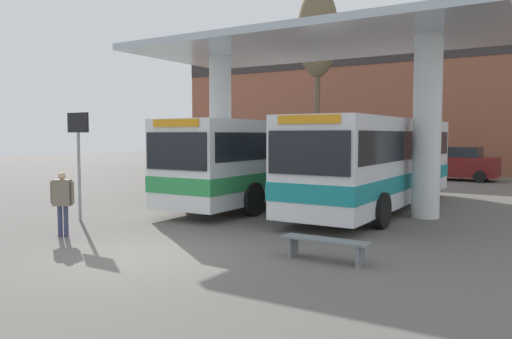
{
  "coord_description": "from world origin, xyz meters",
  "views": [
    {
      "loc": [
        7.66,
        -7.8,
        2.62
      ],
      "look_at": [
        0.0,
        4.58,
        1.6
      ],
      "focal_mm": 35.0,
      "sensor_mm": 36.0,
      "label": 1
    }
  ],
  "objects_px": {
    "waiting_bench_near_pillar": "(325,244)",
    "poplar_tree_behind_left": "(318,34)",
    "parked_car_street": "(459,164)",
    "info_sign_platform": "(78,144)",
    "pedestrian_waiting": "(62,198)",
    "transit_bus_center_bay": "(378,159)",
    "transit_bus_left_bay": "(276,157)"
  },
  "relations": [
    {
      "from": "transit_bus_center_bay",
      "to": "waiting_bench_near_pillar",
      "type": "xyz_separation_m",
      "value": [
        1.37,
        -7.6,
        -1.41
      ]
    },
    {
      "from": "waiting_bench_near_pillar",
      "to": "poplar_tree_behind_left",
      "type": "height_order",
      "value": "poplar_tree_behind_left"
    },
    {
      "from": "pedestrian_waiting",
      "to": "transit_bus_center_bay",
      "type": "bearing_deg",
      "value": 28.33
    },
    {
      "from": "info_sign_platform",
      "to": "parked_car_street",
      "type": "bearing_deg",
      "value": 69.85
    },
    {
      "from": "pedestrian_waiting",
      "to": "waiting_bench_near_pillar",
      "type": "bearing_deg",
      "value": -19.78
    },
    {
      "from": "transit_bus_center_bay",
      "to": "info_sign_platform",
      "type": "relative_size",
      "value": 3.44
    },
    {
      "from": "info_sign_platform",
      "to": "pedestrian_waiting",
      "type": "relative_size",
      "value": 1.98
    },
    {
      "from": "poplar_tree_behind_left",
      "to": "transit_bus_left_bay",
      "type": "bearing_deg",
      "value": -74.18
    },
    {
      "from": "waiting_bench_near_pillar",
      "to": "transit_bus_center_bay",
      "type": "bearing_deg",
      "value": 100.24
    },
    {
      "from": "waiting_bench_near_pillar",
      "to": "pedestrian_waiting",
      "type": "height_order",
      "value": "pedestrian_waiting"
    },
    {
      "from": "info_sign_platform",
      "to": "poplar_tree_behind_left",
      "type": "height_order",
      "value": "poplar_tree_behind_left"
    },
    {
      "from": "waiting_bench_near_pillar",
      "to": "info_sign_platform",
      "type": "bearing_deg",
      "value": 175.85
    },
    {
      "from": "transit_bus_left_bay",
      "to": "pedestrian_waiting",
      "type": "height_order",
      "value": "transit_bus_left_bay"
    },
    {
      "from": "transit_bus_center_bay",
      "to": "waiting_bench_near_pillar",
      "type": "distance_m",
      "value": 7.85
    },
    {
      "from": "pedestrian_waiting",
      "to": "poplar_tree_behind_left",
      "type": "height_order",
      "value": "poplar_tree_behind_left"
    },
    {
      "from": "info_sign_platform",
      "to": "poplar_tree_behind_left",
      "type": "bearing_deg",
      "value": 89.75
    },
    {
      "from": "info_sign_platform",
      "to": "parked_car_street",
      "type": "relative_size",
      "value": 0.78
    },
    {
      "from": "parked_car_street",
      "to": "info_sign_platform",
      "type": "bearing_deg",
      "value": -107.74
    },
    {
      "from": "transit_bus_center_bay",
      "to": "pedestrian_waiting",
      "type": "height_order",
      "value": "transit_bus_center_bay"
    },
    {
      "from": "waiting_bench_near_pillar",
      "to": "parked_car_street",
      "type": "xyz_separation_m",
      "value": [
        -0.96,
        20.96,
        0.59
      ]
    },
    {
      "from": "waiting_bench_near_pillar",
      "to": "parked_car_street",
      "type": "relative_size",
      "value": 0.45
    },
    {
      "from": "poplar_tree_behind_left",
      "to": "parked_car_street",
      "type": "distance_m",
      "value": 11.07
    },
    {
      "from": "poplar_tree_behind_left",
      "to": "parked_car_street",
      "type": "relative_size",
      "value": 2.67
    },
    {
      "from": "waiting_bench_near_pillar",
      "to": "pedestrian_waiting",
      "type": "bearing_deg",
      "value": -169.13
    },
    {
      "from": "transit_bus_left_bay",
      "to": "pedestrian_waiting",
      "type": "xyz_separation_m",
      "value": [
        -1.14,
        -9.09,
        -0.73
      ]
    },
    {
      "from": "transit_bus_left_bay",
      "to": "poplar_tree_behind_left",
      "type": "bearing_deg",
      "value": -74.83
    },
    {
      "from": "transit_bus_left_bay",
      "to": "info_sign_platform",
      "type": "bearing_deg",
      "value": 67.72
    },
    {
      "from": "transit_bus_center_bay",
      "to": "poplar_tree_behind_left",
      "type": "bearing_deg",
      "value": -55.11
    },
    {
      "from": "transit_bus_left_bay",
      "to": "info_sign_platform",
      "type": "distance_m",
      "value": 7.76
    },
    {
      "from": "info_sign_platform",
      "to": "waiting_bench_near_pillar",
      "type": "bearing_deg",
      "value": -4.15
    },
    {
      "from": "pedestrian_waiting",
      "to": "info_sign_platform",
      "type": "bearing_deg",
      "value": 101.28
    },
    {
      "from": "waiting_bench_near_pillar",
      "to": "poplar_tree_behind_left",
      "type": "bearing_deg",
      "value": 115.38
    }
  ]
}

